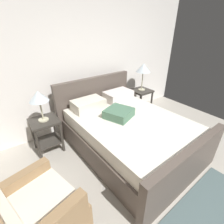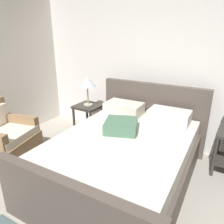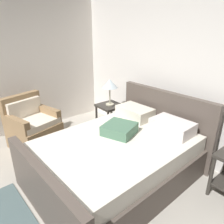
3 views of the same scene
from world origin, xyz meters
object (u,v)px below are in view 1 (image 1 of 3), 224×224
at_px(table_lamp_left, 38,97).
at_px(armchair, 34,219).
at_px(nightstand_left, 46,130).
at_px(table_lamp_right, 143,68).
at_px(bed, 127,131).
at_px(nightstand_right, 141,98).

height_order(table_lamp_left, armchair, table_lamp_left).
bearing_deg(nightstand_left, table_lamp_right, 2.58).
xyz_separation_m(table_lamp_right, nightstand_left, (-2.32, -0.10, -0.71)).
bearing_deg(table_lamp_right, bed, -143.90).
xyz_separation_m(bed, armchair, (-1.66, -0.61, 0.01)).
bearing_deg(nightstand_right, nightstand_left, -177.42).
relative_size(table_lamp_right, table_lamp_left, 1.25).
distance_m(nightstand_right, table_lamp_right, 0.71).
height_order(table_lamp_right, table_lamp_left, table_lamp_right).
relative_size(nightstand_right, table_lamp_right, 0.96).
bearing_deg(table_lamp_left, armchair, -110.28).
relative_size(nightstand_right, armchair, 0.67).
relative_size(bed, table_lamp_right, 3.62).
height_order(nightstand_right, armchair, armchair).
bearing_deg(bed, table_lamp_right, 36.10).
distance_m(bed, armchair, 1.77).
bearing_deg(table_lamp_left, table_lamp_right, 2.58).
distance_m(bed, table_lamp_left, 1.53).
height_order(table_lamp_right, armchair, table_lamp_right).
bearing_deg(armchair, nightstand_right, 27.35).
xyz_separation_m(nightstand_right, table_lamp_right, (0.00, 0.00, 0.71)).
bearing_deg(armchair, nightstand_left, 69.72).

